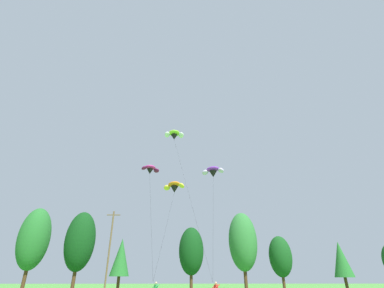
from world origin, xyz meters
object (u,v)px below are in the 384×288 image
(parafoil_kite_mid_purple, at_px, (213,172))
(parafoil_kite_low_lime_white, at_px, (174,135))
(parafoil_kite_far_magenta, at_px, (150,169))
(utility_pole, at_px, (110,248))
(parafoil_kite_high_orange, at_px, (174,187))

(parafoil_kite_mid_purple, bearing_deg, parafoil_kite_low_lime_white, 151.91)
(parafoil_kite_mid_purple, height_order, parafoil_kite_far_magenta, parafoil_kite_mid_purple)
(utility_pole, relative_size, parafoil_kite_mid_purple, 0.75)
(utility_pole, height_order, parafoil_kite_far_magenta, parafoil_kite_far_magenta)
(utility_pole, bearing_deg, parafoil_kite_mid_purple, -22.55)
(utility_pole, distance_m, parafoil_kite_low_lime_white, 21.40)
(parafoil_kite_high_orange, xyz_separation_m, parafoil_kite_far_magenta, (-3.59, -0.60, 2.46))
(parafoil_kite_high_orange, bearing_deg, utility_pole, 142.13)
(parafoil_kite_mid_purple, distance_m, parafoil_kite_low_lime_white, 10.89)
(parafoil_kite_far_magenta, relative_size, parafoil_kite_low_lime_white, 0.64)
(utility_pole, bearing_deg, parafoil_kite_low_lime_white, -18.72)
(parafoil_kite_mid_purple, bearing_deg, utility_pole, 157.45)
(parafoil_kite_high_orange, xyz_separation_m, parafoil_kite_mid_purple, (5.89, 1.29, 2.87))
(parafoil_kite_mid_purple, relative_size, parafoil_kite_far_magenta, 1.05)
(parafoil_kite_far_magenta, bearing_deg, parafoil_kite_mid_purple, 11.27)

